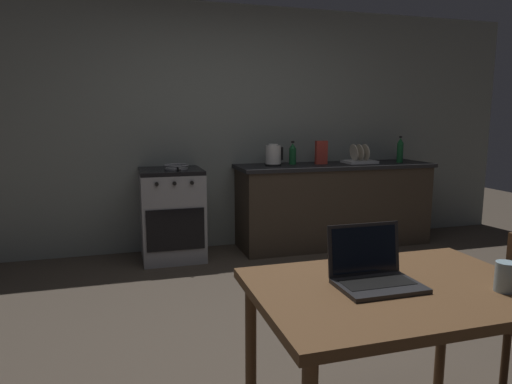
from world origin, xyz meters
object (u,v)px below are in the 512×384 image
Objects in this scene: dining_table at (395,306)px; bottle_b at (293,153)px; frying_pan at (176,167)px; drinking_glass at (505,277)px; stove_oven at (172,214)px; cereal_box at (321,152)px; electric_kettle at (273,155)px; laptop at (374,273)px; bottle at (400,150)px; dish_rack at (359,159)px.

bottle_b is at bearing 76.42° from dining_table.
drinking_glass is at bearing -74.59° from frying_pan.
frying_pan reaches higher than stove_oven.
dining_table is at bearing -103.58° from bottle_b.
bottle_b is at bearing 168.94° from cereal_box.
stove_oven is 0.48m from frying_pan.
frying_pan is at bearing -178.35° from electric_kettle.
bottle_b is at bearing 75.68° from laptop.
drinking_glass is at bearing -96.76° from bottle_b.
bottle is 2.49m from frying_pan.
stove_oven is 3.58× the size of cereal_box.
dish_rack reaches higher than laptop.
cereal_box is at bearing 70.83° from dining_table.
electric_kettle is 3.18m from drinking_glass.
cereal_box is 0.74× the size of dish_rack.
electric_kettle reaches higher than laptop.
bottle reaches higher than dish_rack.
dining_table is 4.93× the size of electric_kettle.
drinking_glass is (0.36, -0.16, 0.14)m from dining_table.
laptop reaches higher than drinking_glass.
electric_kettle is at bearing 0.13° from stove_oven.
drinking_glass is 0.45× the size of cereal_box.
cereal_box is at bearing 177.46° from dish_rack.
bottle_b is at bearing 174.00° from bottle.
frying_pan is at bearing -178.20° from cereal_box.
bottle_b reaches higher than laptop.
laptop is at bearing 155.43° from drinking_glass.
electric_kettle is 0.78× the size of bottle.
dish_rack is (1.14, 3.17, 0.15)m from drinking_glass.
bottle_b reaches higher than stove_oven.
dining_table is 3.38m from dish_rack.
cereal_box reaches higher than drinking_glass.
laptop is (-0.08, 0.04, 0.13)m from dining_table.
stove_oven is 2.16× the size of frying_pan.
electric_kettle is (1.06, 0.00, 0.56)m from stove_oven.
laptop reaches higher than frying_pan.
bottle is 1.17× the size of cereal_box.
frying_pan is (-0.51, 2.98, 0.26)m from dining_table.
electric_kettle reaches higher than dish_rack.
laptop is 2.98m from frying_pan.
bottle is at bearing -1.93° from electric_kettle.
stove_oven is 2.65× the size of dish_rack.
drinking_glass is at bearing -117.44° from bottle.
cereal_box reaches higher than stove_oven.
cereal_box is at bearing 0.80° from stove_oven.
electric_kettle is 0.26m from bottle_b.
cereal_box is at bearing 175.69° from bottle.
stove_oven is at bearing -179.20° from cereal_box.
bottle is 0.71× the size of frying_pan.
dining_table is 3.23m from cereal_box.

